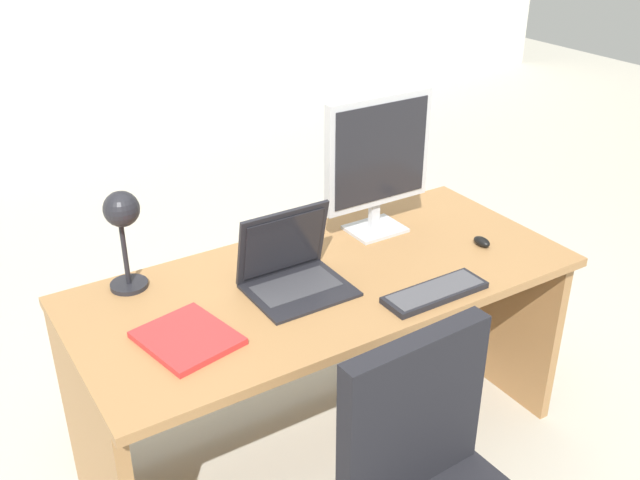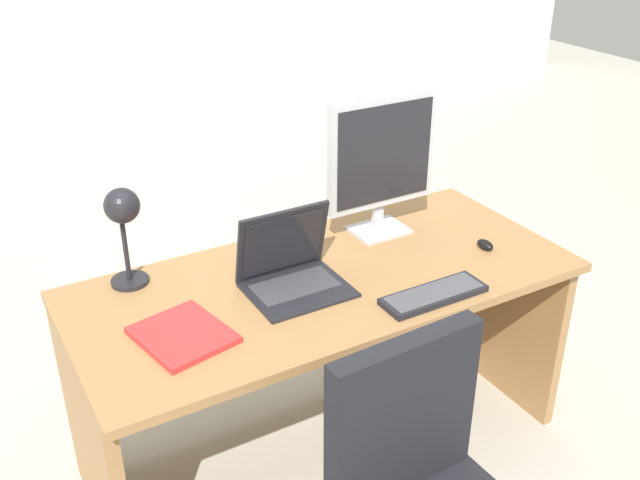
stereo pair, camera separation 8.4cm
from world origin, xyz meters
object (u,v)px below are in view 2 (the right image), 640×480
at_px(desk, 318,326).
at_px(monitor, 382,157).
at_px(book, 183,335).
at_px(desk_lamp, 123,218).
at_px(keyboard, 434,295).
at_px(mouse, 485,245).
at_px(laptop, 289,263).

bearing_deg(desk, monitor, 22.20).
height_order(desk, book, book).
bearing_deg(desk_lamp, monitor, -4.32).
bearing_deg(book, desk_lamp, 96.45).
bearing_deg(book, keyboard, -13.88).
xyz_separation_m(mouse, desk_lamp, (-1.15, 0.37, 0.23)).
height_order(desk, desk_lamp, desk_lamp).
distance_m(desk, desk_lamp, 0.76).
relative_size(mouse, desk_lamp, 0.21).
bearing_deg(mouse, monitor, 129.61).
distance_m(mouse, book, 1.11).
distance_m(monitor, mouse, 0.47).
bearing_deg(desk_lamp, laptop, -27.67).
bearing_deg(monitor, desk, -157.80).
height_order(keyboard, book, keyboard).
height_order(monitor, book, monitor).
bearing_deg(book, desk, 15.35).
xyz_separation_m(monitor, desk_lamp, (-0.90, 0.07, -0.05)).
bearing_deg(laptop, keyboard, -41.14).
distance_m(monitor, keyboard, 0.56).
xyz_separation_m(desk_lamp, book, (0.04, -0.35, -0.23)).
distance_m(desk_lamp, book, 0.42).
relative_size(laptop, book, 1.02).
distance_m(laptop, keyboard, 0.47).
distance_m(monitor, book, 0.95).
distance_m(desk, keyboard, 0.46).
relative_size(laptop, mouse, 4.38).
bearing_deg(mouse, book, 179.17).
height_order(monitor, mouse, monitor).
xyz_separation_m(keyboard, mouse, (0.36, 0.17, 0.00)).
relative_size(desk, keyboard, 4.76).
bearing_deg(laptop, book, -163.85).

